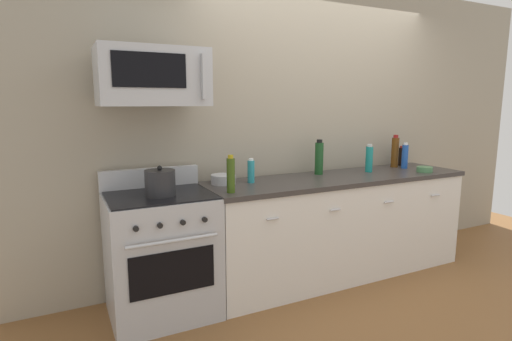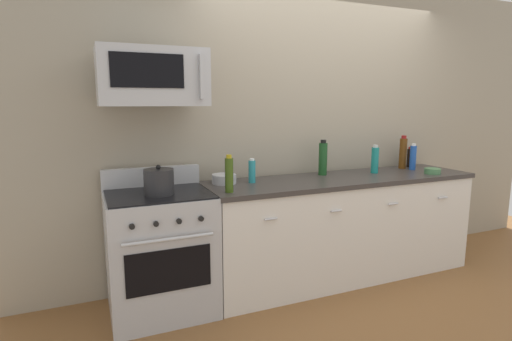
% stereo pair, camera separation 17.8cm
% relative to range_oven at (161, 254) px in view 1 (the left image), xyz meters
% --- Properties ---
extents(ground_plane, '(6.71, 6.71, 0.00)m').
position_rel_range_oven_xyz_m(ground_plane, '(1.62, -0.00, -0.47)').
color(ground_plane, brown).
extents(back_wall, '(5.59, 0.10, 2.70)m').
position_rel_range_oven_xyz_m(back_wall, '(1.62, 0.41, 0.88)').
color(back_wall, '#9E937F').
rests_on(back_wall, ground_plane).
extents(counter_unit, '(2.50, 0.66, 0.92)m').
position_rel_range_oven_xyz_m(counter_unit, '(1.62, -0.00, -0.01)').
color(counter_unit, silver).
rests_on(counter_unit, ground_plane).
extents(range_oven, '(0.76, 0.69, 1.07)m').
position_rel_range_oven_xyz_m(range_oven, '(0.00, 0.00, 0.00)').
color(range_oven, '#B7BABF').
rests_on(range_oven, ground_plane).
extents(microwave, '(0.74, 0.44, 0.40)m').
position_rel_range_oven_xyz_m(microwave, '(0.00, 0.04, 1.28)').
color(microwave, '#B7BABF').
extents(bottle_olive_oil, '(0.06, 0.06, 0.28)m').
position_rel_range_oven_xyz_m(bottle_olive_oil, '(0.49, -0.18, 0.58)').
color(bottle_olive_oil, '#385114').
rests_on(bottle_olive_oil, countertop_slab).
extents(bottle_wine_green, '(0.08, 0.08, 0.32)m').
position_rel_range_oven_xyz_m(bottle_wine_green, '(1.52, 0.17, 0.60)').
color(bottle_wine_green, '#19471E').
rests_on(bottle_wine_green, countertop_slab).
extents(bottle_wine_amber, '(0.07, 0.07, 0.33)m').
position_rel_range_oven_xyz_m(bottle_wine_amber, '(2.46, 0.17, 0.61)').
color(bottle_wine_amber, '#59330F').
rests_on(bottle_wine_amber, countertop_slab).
extents(bottle_dish_soap, '(0.06, 0.06, 0.20)m').
position_rel_range_oven_xyz_m(bottle_dish_soap, '(0.78, 0.09, 0.55)').
color(bottle_dish_soap, teal).
rests_on(bottle_dish_soap, countertop_slab).
extents(bottle_soda_blue, '(0.06, 0.06, 0.26)m').
position_rel_range_oven_xyz_m(bottle_soda_blue, '(2.49, 0.07, 0.57)').
color(bottle_soda_blue, '#1E4CA5').
rests_on(bottle_soda_blue, countertop_slab).
extents(bottle_sparkling_teal, '(0.07, 0.07, 0.27)m').
position_rel_range_oven_xyz_m(bottle_sparkling_teal, '(2.02, 0.06, 0.58)').
color(bottle_sparkling_teal, '#197F7A').
rests_on(bottle_sparkling_teal, countertop_slab).
extents(bottle_soy_sauce_dark, '(0.06, 0.06, 0.21)m').
position_rel_range_oven_xyz_m(bottle_soy_sauce_dark, '(2.60, 0.22, 0.55)').
color(bottle_soy_sauce_dark, black).
rests_on(bottle_soy_sauce_dark, countertop_slab).
extents(bowl_green_glaze, '(0.15, 0.15, 0.05)m').
position_rel_range_oven_xyz_m(bowl_green_glaze, '(2.49, -0.18, 0.48)').
color(bowl_green_glaze, '#477A4C').
rests_on(bowl_green_glaze, countertop_slab).
extents(bowl_steel_prep, '(0.20, 0.20, 0.08)m').
position_rel_range_oven_xyz_m(bowl_steel_prep, '(0.56, 0.15, 0.49)').
color(bowl_steel_prep, '#B2B5BA').
rests_on(bowl_steel_prep, countertop_slab).
extents(stockpot, '(0.21, 0.21, 0.22)m').
position_rel_range_oven_xyz_m(stockpot, '(0.00, -0.05, 0.55)').
color(stockpot, '#262628').
rests_on(stockpot, range_oven).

